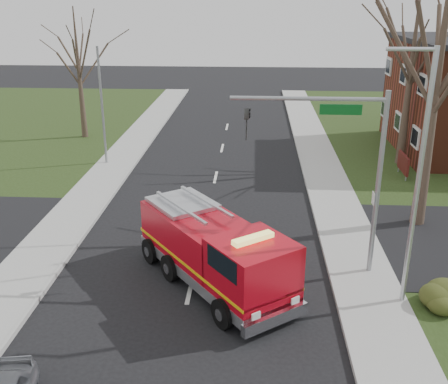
{
  "coord_description": "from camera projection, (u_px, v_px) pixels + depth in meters",
  "views": [
    {
      "loc": [
        2.14,
        -15.95,
        9.76
      ],
      "look_at": [
        0.93,
        4.45,
        2.0
      ],
      "focal_mm": 42.0,
      "sensor_mm": 36.0,
      "label": 1
    }
  ],
  "objects": [
    {
      "name": "health_center_sign",
      "position": [
        403.0,
        163.0,
        29.24
      ],
      "size": [
        0.12,
        2.0,
        1.4
      ],
      "color": "#4A1311",
      "rests_on": "ground"
    },
    {
      "name": "utility_pole_far",
      "position": [
        102.0,
        108.0,
        30.67
      ],
      "size": [
        0.14,
        0.14,
        7.0
      ],
      "primitive_type": "cylinder",
      "color": "gray",
      "rests_on": "ground"
    },
    {
      "name": "traffic_signal_mast",
      "position": [
        344.0,
        151.0,
        17.91
      ],
      "size": [
        5.29,
        0.18,
        6.8
      ],
      "color": "gray",
      "rests_on": "ground"
    },
    {
      "name": "bare_tree_near",
      "position": [
        440.0,
        56.0,
        20.91
      ],
      "size": [
        6.0,
        6.0,
        12.0
      ],
      "color": "#3E3124",
      "rests_on": "ground"
    },
    {
      "name": "fire_engine",
      "position": [
        215.0,
        253.0,
        18.29
      ],
      "size": [
        6.04,
        6.95,
        2.79
      ],
      "rotation": [
        0.0,
        0.0,
        0.64
      ],
      "color": "#AF0815",
      "rests_on": "ground"
    },
    {
      "name": "sidewalk_right",
      "position": [
        368.0,
        293.0,
        18.1
      ],
      "size": [
        2.4,
        80.0,
        0.15
      ],
      "primitive_type": "cube",
      "color": "#9D9D97",
      "rests_on": "ground"
    },
    {
      "name": "bare_tree_far",
      "position": [
        413.0,
        55.0,
        29.55
      ],
      "size": [
        5.25,
        5.25,
        10.5
      ],
      "color": "#3E3124",
      "rests_on": "ground"
    },
    {
      "name": "sidewalk_left",
      "position": [
        19.0,
        282.0,
        18.78
      ],
      "size": [
        2.4,
        80.0,
        0.15
      ],
      "primitive_type": "cube",
      "color": "#9D9D97",
      "rests_on": "ground"
    },
    {
      "name": "ground",
      "position": [
        190.0,
        289.0,
        18.47
      ],
      "size": [
        120.0,
        120.0,
        0.0
      ],
      "primitive_type": "plane",
      "color": "black",
      "rests_on": "ground"
    },
    {
      "name": "streetlight_pole",
      "position": [
        417.0,
        176.0,
        15.99
      ],
      "size": [
        1.48,
        0.16,
        8.4
      ],
      "color": "#B7BABF",
      "rests_on": "ground"
    },
    {
      "name": "bare_tree_left",
      "position": [
        78.0,
        59.0,
        35.71
      ],
      "size": [
        4.5,
        4.5,
        9.0
      ],
      "color": "#3E3124",
      "rests_on": "ground"
    }
  ]
}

